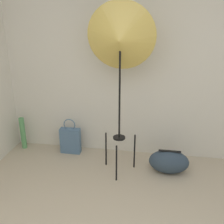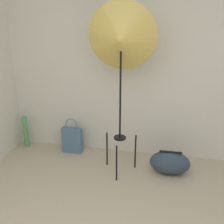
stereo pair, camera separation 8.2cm
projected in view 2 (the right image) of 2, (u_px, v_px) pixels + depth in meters
wall_back at (132, 61)px, 3.36m from camera, size 8.00×0.05×2.60m
photo_umbrella at (121, 40)px, 2.76m from camera, size 0.76×0.39×2.01m
tote_bag at (72, 140)px, 3.71m from camera, size 0.28×0.10×0.51m
duffel_bag at (170, 163)px, 3.23m from camera, size 0.49×0.29×0.30m
paper_roll at (26, 132)px, 3.85m from camera, size 0.07×0.07×0.47m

